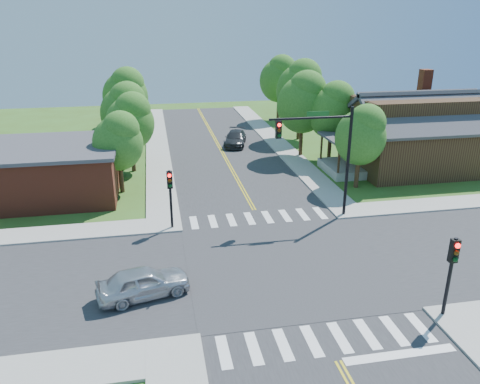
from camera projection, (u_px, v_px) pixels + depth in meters
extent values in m
plane|color=#3B5A1C|center=(284.00, 265.00, 24.70)|extent=(100.00, 100.00, 0.00)
cube|color=#2D2D30|center=(284.00, 265.00, 24.69)|extent=(10.00, 90.00, 0.04)
cube|color=#2D2D30|center=(284.00, 265.00, 24.69)|extent=(90.00, 10.00, 0.04)
cube|color=#2D2D30|center=(284.00, 265.00, 24.70)|extent=(10.20, 10.20, 0.06)
cube|color=#9E9B93|center=(276.00, 141.00, 48.71)|extent=(2.20, 40.00, 0.14)
cube|color=#9E9B93|center=(157.00, 147.00, 46.61)|extent=(2.20, 40.00, 0.14)
cube|color=white|center=(194.00, 223.00, 29.66)|extent=(0.45, 2.00, 0.01)
cube|color=white|center=(213.00, 221.00, 29.87)|extent=(0.45, 2.00, 0.01)
cube|color=white|center=(231.00, 220.00, 30.07)|extent=(0.45, 2.00, 0.01)
cube|color=white|center=(250.00, 218.00, 30.28)|extent=(0.45, 2.00, 0.01)
cube|color=white|center=(268.00, 217.00, 30.49)|extent=(0.45, 2.00, 0.01)
cube|color=white|center=(285.00, 216.00, 30.69)|extent=(0.45, 2.00, 0.01)
cube|color=white|center=(303.00, 214.00, 30.90)|extent=(0.45, 2.00, 0.01)
cube|color=white|center=(320.00, 213.00, 31.11)|extent=(0.45, 2.00, 0.01)
cube|color=white|center=(224.00, 352.00, 18.26)|extent=(0.45, 2.00, 0.01)
cube|color=white|center=(254.00, 348.00, 18.47)|extent=(0.45, 2.00, 0.01)
cube|color=white|center=(283.00, 344.00, 18.67)|extent=(0.45, 2.00, 0.01)
cube|color=white|center=(312.00, 341.00, 18.88)|extent=(0.45, 2.00, 0.01)
cube|color=white|center=(340.00, 337.00, 19.09)|extent=(0.45, 2.00, 0.01)
cube|color=white|center=(367.00, 334.00, 19.30)|extent=(0.45, 2.00, 0.01)
cube|color=white|center=(394.00, 331.00, 19.50)|extent=(0.45, 2.00, 0.01)
cube|color=white|center=(420.00, 327.00, 19.71)|extent=(0.45, 2.00, 0.01)
cube|color=gold|center=(215.00, 141.00, 48.80)|extent=(0.10, 37.50, 0.01)
cube|color=gold|center=(217.00, 141.00, 48.83)|extent=(0.10, 37.50, 0.01)
cube|color=white|center=(400.00, 355.00, 18.14)|extent=(4.60, 0.45, 0.09)
cylinder|color=black|center=(348.00, 163.00, 29.54)|extent=(0.20, 0.20, 7.20)
cylinder|color=black|center=(311.00, 118.00, 28.03)|extent=(5.20, 0.14, 0.14)
cube|color=#19591E|center=(318.00, 114.00, 27.97)|extent=(1.40, 0.04, 0.30)
cube|color=black|center=(278.00, 130.00, 27.91)|extent=(0.34, 0.28, 1.05)
sphere|color=#FF0C0C|center=(279.00, 125.00, 27.64)|extent=(0.22, 0.22, 0.22)
sphere|color=#3F2605|center=(279.00, 130.00, 27.75)|extent=(0.22, 0.22, 0.22)
sphere|color=#05330F|center=(279.00, 136.00, 27.87)|extent=(0.22, 0.22, 0.22)
cylinder|color=black|center=(449.00, 278.00, 19.85)|extent=(0.16, 0.16, 3.80)
cube|color=black|center=(454.00, 251.00, 19.38)|extent=(0.34, 0.28, 1.05)
sphere|color=#FF0C0C|center=(458.00, 246.00, 19.11)|extent=(0.22, 0.22, 0.22)
sphere|color=#3F2605|center=(457.00, 253.00, 19.22)|extent=(0.22, 0.22, 0.22)
sphere|color=#05330F|center=(455.00, 260.00, 19.34)|extent=(0.22, 0.22, 0.22)
cylinder|color=black|center=(171.00, 200.00, 28.21)|extent=(0.16, 0.16, 3.80)
cube|color=black|center=(170.00, 180.00, 27.74)|extent=(0.34, 0.28, 1.05)
sphere|color=#FF0C0C|center=(169.00, 176.00, 27.48)|extent=(0.22, 0.22, 0.22)
sphere|color=#3F2605|center=(170.00, 181.00, 27.59)|extent=(0.22, 0.22, 0.22)
sphere|color=#05330F|center=(170.00, 186.00, 27.70)|extent=(0.22, 0.22, 0.22)
cube|color=black|center=(413.00, 146.00, 39.67)|extent=(10.00, 8.00, 4.00)
cube|color=#9E9B93|center=(341.00, 168.00, 39.16)|extent=(2.60, 4.50, 0.70)
cylinder|color=black|center=(339.00, 162.00, 36.69)|extent=(0.18, 0.18, 2.50)
cylinder|color=black|center=(321.00, 148.00, 40.37)|extent=(0.18, 0.18, 2.50)
cube|color=#38383D|center=(344.00, 138.00, 38.25)|extent=(2.80, 4.80, 0.18)
cube|color=maroon|center=(420.00, 118.00, 42.77)|extent=(0.90, 0.90, 7.11)
cube|color=maroon|center=(46.00, 172.00, 33.77)|extent=(10.00, 8.00, 3.50)
cube|color=#38383D|center=(42.00, 147.00, 33.12)|extent=(10.40, 8.40, 0.25)
cylinder|color=#382314|center=(357.00, 172.00, 35.51)|extent=(0.34, 0.34, 2.39)
ellipsoid|color=#2B5C1B|center=(360.00, 138.00, 34.55)|extent=(3.78, 3.59, 4.16)
sphere|color=#2B5C1B|center=(367.00, 123.00, 34.02)|extent=(2.77, 2.77, 2.77)
cylinder|color=#382314|center=(330.00, 146.00, 42.15)|extent=(0.34, 0.34, 2.67)
ellipsoid|color=#2B5C1B|center=(332.00, 113.00, 41.08)|extent=(4.22, 4.01, 4.64)
sphere|color=#2B5C1B|center=(337.00, 98.00, 40.50)|extent=(3.09, 3.09, 3.09)
cylinder|color=#382314|center=(299.00, 125.00, 49.41)|extent=(0.34, 0.34, 3.12)
ellipsoid|color=#2B5C1B|center=(300.00, 91.00, 48.17)|extent=(4.92, 4.68, 5.41)
sphere|color=#2B5C1B|center=(304.00, 76.00, 47.51)|extent=(3.61, 3.61, 3.61)
cylinder|color=#382314|center=(278.00, 108.00, 58.33)|extent=(0.34, 0.34, 3.00)
ellipsoid|color=#2B5C1B|center=(279.00, 81.00, 57.13)|extent=(4.73, 4.49, 5.20)
sphere|color=#2B5C1B|center=(282.00, 69.00, 56.49)|extent=(3.47, 3.47, 3.47)
cylinder|color=#382314|center=(121.00, 177.00, 34.56)|extent=(0.34, 0.34, 2.28)
ellipsoid|color=#2B5C1B|center=(118.00, 144.00, 33.64)|extent=(3.61, 3.43, 3.97)
sphere|color=#2B5C1B|center=(121.00, 129.00, 33.13)|extent=(2.65, 2.65, 2.65)
cylinder|color=#382314|center=(128.00, 148.00, 41.54)|extent=(0.34, 0.34, 2.68)
ellipsoid|color=#2B5C1B|center=(125.00, 114.00, 40.46)|extent=(4.24, 4.02, 4.66)
sphere|color=#2B5C1B|center=(127.00, 99.00, 39.88)|extent=(3.11, 3.11, 3.11)
cylinder|color=#382314|center=(128.00, 128.00, 48.29)|extent=(0.34, 0.34, 2.86)
ellipsoid|color=#2B5C1B|center=(125.00, 97.00, 47.14)|extent=(4.52, 4.30, 4.97)
sphere|color=#2B5C1B|center=(127.00, 83.00, 46.53)|extent=(3.32, 3.32, 3.32)
cylinder|color=#382314|center=(132.00, 114.00, 56.48)|extent=(0.34, 0.34, 2.40)
ellipsoid|color=#2B5C1B|center=(130.00, 91.00, 55.52)|extent=(3.79, 3.60, 4.17)
sphere|color=#2B5C1B|center=(132.00, 82.00, 54.99)|extent=(2.78, 2.78, 2.78)
cylinder|color=#382314|center=(301.00, 141.00, 43.32)|extent=(0.34, 0.34, 2.95)
ellipsoid|color=#2B5C1B|center=(303.00, 105.00, 42.14)|extent=(4.66, 4.42, 5.12)
sphere|color=#2B5C1B|center=(307.00, 89.00, 41.51)|extent=(3.41, 3.41, 3.41)
cylinder|color=#382314|center=(133.00, 157.00, 39.25)|extent=(0.34, 0.34, 2.50)
ellipsoid|color=#2B5C1B|center=(130.00, 124.00, 38.24)|extent=(3.95, 3.75, 4.34)
sphere|color=#2B5C1B|center=(133.00, 109.00, 37.69)|extent=(2.89, 2.89, 2.89)
imported|color=silver|center=(143.00, 283.00, 21.69)|extent=(3.76, 5.11, 1.46)
imported|color=#2D2F33|center=(235.00, 139.00, 47.20)|extent=(4.42, 5.84, 1.41)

